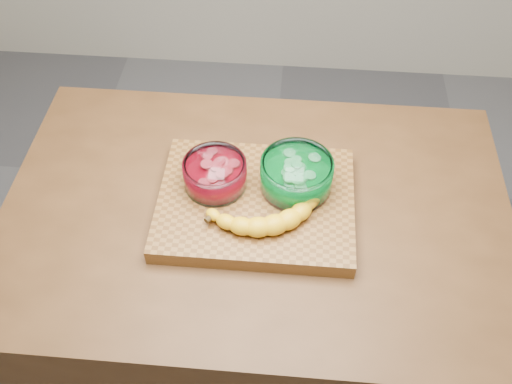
{
  "coord_description": "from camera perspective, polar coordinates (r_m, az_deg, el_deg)",
  "views": [
    {
      "loc": [
        0.07,
        -0.84,
        1.94
      ],
      "look_at": [
        0.0,
        0.0,
        0.96
      ],
      "focal_mm": 40.0,
      "sensor_mm": 36.0,
      "label": 1
    }
  ],
  "objects": [
    {
      "name": "cutting_board",
      "position": [
        1.32,
        0.0,
        -1.12
      ],
      "size": [
        0.45,
        0.35,
        0.04
      ],
      "primitive_type": "cube",
      "color": "brown",
      "rests_on": "counter"
    },
    {
      "name": "bowl_green",
      "position": [
        1.31,
        4.06,
        1.7
      ],
      "size": [
        0.17,
        0.17,
        0.08
      ],
      "color": "white",
      "rests_on": "cutting_board"
    },
    {
      "name": "ground",
      "position": [
        2.12,
        0.0,
        -17.14
      ],
      "size": [
        3.5,
        3.5,
        0.0
      ],
      "primitive_type": "plane",
      "color": "#5D5D62",
      "rests_on": "ground"
    },
    {
      "name": "bowl_red",
      "position": [
        1.32,
        -4.11,
        1.8
      ],
      "size": [
        0.15,
        0.15,
        0.07
      ],
      "color": "white",
      "rests_on": "cutting_board"
    },
    {
      "name": "banana",
      "position": [
        1.27,
        0.85,
        -1.49
      ],
      "size": [
        0.29,
        0.18,
        0.04
      ],
      "primitive_type": null,
      "color": "gold",
      "rests_on": "cutting_board"
    },
    {
      "name": "counter",
      "position": [
        1.71,
        0.0,
        -11.15
      ],
      "size": [
        1.2,
        0.8,
        0.9
      ],
      "primitive_type": "cube",
      "color": "#4F3017",
      "rests_on": "ground"
    }
  ]
}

